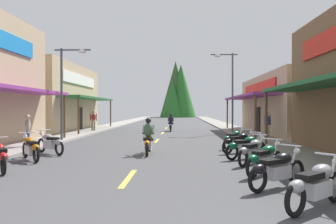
% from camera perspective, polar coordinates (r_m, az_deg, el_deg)
% --- Properties ---
extents(ground, '(10.37, 92.18, 0.10)m').
position_cam_1_polar(ground, '(31.49, -0.39, -3.09)').
color(ground, '#4C4C4F').
extents(sidewalk_left, '(2.38, 92.18, 0.12)m').
position_cam_1_polar(sidewalk_left, '(32.41, -11.74, -2.81)').
color(sidewalk_left, '#9E9991').
rests_on(sidewalk_left, ground).
extents(sidewalk_right, '(2.38, 92.18, 0.12)m').
position_cam_1_polar(sidewalk_right, '(31.84, 11.16, -2.86)').
color(sidewalk_right, gray).
rests_on(sidewalk_right, ground).
extents(centerline_dashes, '(0.16, 68.50, 0.01)m').
position_cam_1_polar(centerline_dashes, '(35.56, -0.09, -2.59)').
color(centerline_dashes, '#E0C64C').
rests_on(centerline_dashes, ground).
extents(storefront_left_far, '(8.40, 12.32, 5.82)m').
position_cam_1_polar(storefront_left_far, '(30.94, -21.15, 2.29)').
color(storefront_left_far, tan).
rests_on(storefront_left_far, ground).
extents(storefront_right_far, '(7.82, 13.44, 4.53)m').
position_cam_1_polar(storefront_right_far, '(26.97, 21.92, 1.21)').
color(storefront_right_far, tan).
rests_on(storefront_right_far, ground).
extents(streetlamp_left, '(2.14, 0.30, 5.53)m').
position_cam_1_polar(streetlamp_left, '(19.96, -17.42, 5.47)').
color(streetlamp_left, '#474C51').
rests_on(streetlamp_left, ground).
extents(streetlamp_right, '(2.14, 0.30, 6.38)m').
position_cam_1_polar(streetlamp_right, '(26.14, 10.68, 5.36)').
color(streetlamp_right, '#474C51').
rests_on(streetlamp_right, ground).
extents(motorcycle_parked_right_0, '(1.70, 1.45, 1.04)m').
position_cam_1_polar(motorcycle_parked_right_0, '(6.94, 24.78, -11.59)').
color(motorcycle_parked_right_0, black).
rests_on(motorcycle_parked_right_0, ground).
extents(motorcycle_parked_right_1, '(1.76, 1.38, 1.04)m').
position_cam_1_polar(motorcycle_parked_right_1, '(8.36, 18.82, -9.49)').
color(motorcycle_parked_right_1, black).
rests_on(motorcycle_parked_right_1, ground).
extents(motorcycle_parked_right_2, '(1.50, 1.66, 1.04)m').
position_cam_1_polar(motorcycle_parked_right_2, '(9.93, 16.81, -7.89)').
color(motorcycle_parked_right_2, black).
rests_on(motorcycle_parked_right_2, ground).
extents(motorcycle_parked_right_3, '(1.40, 1.74, 1.04)m').
position_cam_1_polar(motorcycle_parked_right_3, '(11.65, 14.81, -6.64)').
color(motorcycle_parked_right_3, black).
rests_on(motorcycle_parked_right_3, ground).
extents(motorcycle_parked_right_4, '(1.85, 1.25, 1.04)m').
position_cam_1_polar(motorcycle_parked_right_4, '(12.90, 13.66, -5.94)').
color(motorcycle_parked_right_4, black).
rests_on(motorcycle_parked_right_4, ground).
extents(motorcycle_parked_right_5, '(1.76, 1.38, 1.04)m').
position_cam_1_polar(motorcycle_parked_right_5, '(14.57, 12.51, -5.20)').
color(motorcycle_parked_right_5, black).
rests_on(motorcycle_parked_right_5, ground).
extents(motorcycle_parked_right_6, '(1.36, 1.77, 1.04)m').
position_cam_1_polar(motorcycle_parked_right_6, '(16.11, 11.68, -4.65)').
color(motorcycle_parked_right_6, black).
rests_on(motorcycle_parked_right_6, ground).
extents(motorcycle_parked_left_2, '(1.36, 1.77, 1.04)m').
position_cam_1_polar(motorcycle_parked_left_2, '(11.34, -27.65, -6.88)').
color(motorcycle_parked_left_2, black).
rests_on(motorcycle_parked_left_2, ground).
extents(motorcycle_parked_left_3, '(1.45, 1.71, 1.04)m').
position_cam_1_polar(motorcycle_parked_left_3, '(13.26, -23.17, -5.79)').
color(motorcycle_parked_left_3, black).
rests_on(motorcycle_parked_left_3, ground).
extents(motorcycle_parked_left_4, '(1.73, 1.42, 1.04)m').
position_cam_1_polar(motorcycle_parked_left_4, '(14.76, -20.14, -5.14)').
color(motorcycle_parked_left_4, black).
rests_on(motorcycle_parked_left_4, ground).
extents(rider_cruising_lead, '(0.60, 2.14, 1.57)m').
position_cam_1_polar(rider_cruising_lead, '(13.78, -3.51, -4.82)').
color(rider_cruising_lead, black).
rests_on(rider_cruising_lead, ground).
extents(rider_cruising_trailing, '(0.60, 2.14, 1.57)m').
position_cam_1_polar(rider_cruising_trailing, '(27.91, 0.49, -2.11)').
color(rider_cruising_trailing, black).
rests_on(rider_cruising_trailing, ground).
extents(pedestrian_by_shop, '(0.48, 0.42, 1.78)m').
position_cam_1_polar(pedestrian_by_shop, '(20.95, 17.24, -1.95)').
color(pedestrian_by_shop, '#B2A599').
rests_on(pedestrian_by_shop, ground).
extents(pedestrian_waiting, '(0.41, 0.49, 1.68)m').
position_cam_1_polar(pedestrian_waiting, '(17.06, -23.62, -2.76)').
color(pedestrian_waiting, '#333F8C').
rests_on(pedestrian_waiting, ground).
extents(pedestrian_strolling, '(0.57, 0.30, 1.80)m').
position_cam_1_polar(pedestrian_strolling, '(28.06, -13.11, -1.29)').
color(pedestrian_strolling, '#726659').
rests_on(pedestrian_strolling, ground).
extents(treeline_backdrop, '(8.71, 9.34, 13.50)m').
position_cam_1_polar(treeline_backdrop, '(77.32, 1.86, 3.70)').
color(treeline_backdrop, '#236123').
rests_on(treeline_backdrop, ground).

